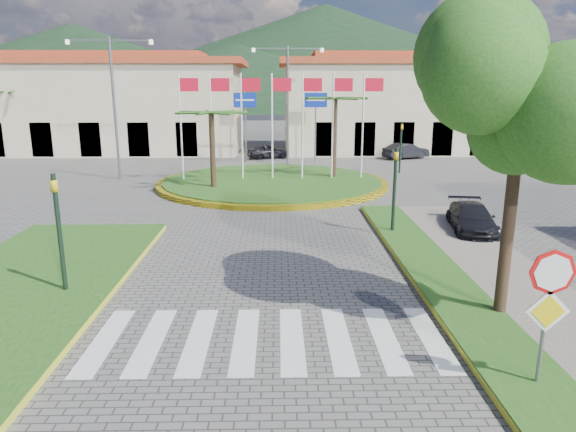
{
  "coord_description": "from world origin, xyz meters",
  "views": [
    {
      "loc": [
        0.32,
        -6.03,
        5.24
      ],
      "look_at": [
        0.59,
        8.0,
        1.73
      ],
      "focal_mm": 32.0,
      "sensor_mm": 36.0,
      "label": 1
    }
  ],
  "objects_px": {
    "white_van": "(88,149)",
    "car_side_right": "(472,219)",
    "roundabout_island": "(273,182)",
    "stop_sign": "(549,298)",
    "car_dark_a": "(268,151)",
    "car_dark_b": "(406,151)",
    "deciduous_tree": "(523,91)"
  },
  "relations": [
    {
      "from": "white_van",
      "to": "car_side_right",
      "type": "bearing_deg",
      "value": -151.38
    },
    {
      "from": "roundabout_island",
      "to": "stop_sign",
      "type": "distance_m",
      "value": 20.69
    },
    {
      "from": "car_dark_a",
      "to": "car_side_right",
      "type": "bearing_deg",
      "value": -177.43
    },
    {
      "from": "stop_sign",
      "to": "roundabout_island",
      "type": "bearing_deg",
      "value": 103.73
    },
    {
      "from": "stop_sign",
      "to": "car_side_right",
      "type": "xyz_separation_m",
      "value": [
        2.6,
        10.29,
        -1.26
      ]
    },
    {
      "from": "white_van",
      "to": "car_dark_b",
      "type": "relative_size",
      "value": 1.1
    },
    {
      "from": "deciduous_tree",
      "to": "car_dark_b",
      "type": "distance_m",
      "value": 28.36
    },
    {
      "from": "car_dark_a",
      "to": "car_side_right",
      "type": "relative_size",
      "value": 0.86
    },
    {
      "from": "roundabout_island",
      "to": "stop_sign",
      "type": "relative_size",
      "value": 4.79
    },
    {
      "from": "roundabout_island",
      "to": "white_van",
      "type": "relative_size",
      "value": 3.22
    },
    {
      "from": "roundabout_island",
      "to": "deciduous_tree",
      "type": "relative_size",
      "value": 1.87
    },
    {
      "from": "car_dark_a",
      "to": "car_side_right",
      "type": "distance_m",
      "value": 22.27
    },
    {
      "from": "deciduous_tree",
      "to": "car_dark_a",
      "type": "distance_m",
      "value": 29.06
    },
    {
      "from": "stop_sign",
      "to": "white_van",
      "type": "height_order",
      "value": "stop_sign"
    },
    {
      "from": "roundabout_island",
      "to": "car_dark_a",
      "type": "relative_size",
      "value": 4.04
    },
    {
      "from": "stop_sign",
      "to": "deciduous_tree",
      "type": "distance_m",
      "value": 4.59
    },
    {
      "from": "car_dark_b",
      "to": "car_side_right",
      "type": "xyz_separation_m",
      "value": [
        -2.52,
        -20.36,
        -0.06
      ]
    },
    {
      "from": "white_van",
      "to": "car_dark_b",
      "type": "bearing_deg",
      "value": -111.43
    },
    {
      "from": "roundabout_island",
      "to": "car_dark_a",
      "type": "bearing_deg",
      "value": 92.29
    },
    {
      "from": "car_dark_b",
      "to": "car_side_right",
      "type": "relative_size",
      "value": 0.99
    },
    {
      "from": "stop_sign",
      "to": "car_side_right",
      "type": "height_order",
      "value": "stop_sign"
    },
    {
      "from": "deciduous_tree",
      "to": "car_side_right",
      "type": "xyz_separation_m",
      "value": [
        2.0,
        7.26,
        -4.65
      ]
    },
    {
      "from": "stop_sign",
      "to": "white_van",
      "type": "relative_size",
      "value": 0.67
    },
    {
      "from": "car_dark_b",
      "to": "car_side_right",
      "type": "height_order",
      "value": "car_dark_b"
    },
    {
      "from": "stop_sign",
      "to": "car_dark_b",
      "type": "xyz_separation_m",
      "value": [
        5.12,
        30.66,
        -1.2
      ]
    },
    {
      "from": "car_dark_a",
      "to": "car_side_right",
      "type": "xyz_separation_m",
      "value": [
        7.94,
        -20.81,
        -0.01
      ]
    },
    {
      "from": "white_van",
      "to": "roundabout_island",
      "type": "bearing_deg",
      "value": -147.21
    },
    {
      "from": "stop_sign",
      "to": "car_dark_a",
      "type": "distance_m",
      "value": 31.58
    },
    {
      "from": "car_dark_a",
      "to": "roundabout_island",
      "type": "bearing_deg",
      "value": 163.98
    },
    {
      "from": "deciduous_tree",
      "to": "white_van",
      "type": "bearing_deg",
      "value": 123.99
    },
    {
      "from": "white_van",
      "to": "car_side_right",
      "type": "height_order",
      "value": "white_van"
    },
    {
      "from": "car_side_right",
      "to": "car_dark_a",
      "type": "bearing_deg",
      "value": 120.64
    }
  ]
}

